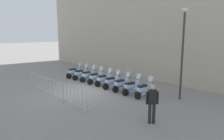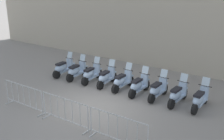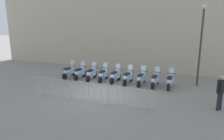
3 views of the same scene
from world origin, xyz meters
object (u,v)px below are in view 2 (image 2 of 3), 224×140
(motorcycle_4, at_px, (122,81))
(barrier_segment_1, at_px, (65,112))
(motorcycle_2, at_px, (91,74))
(motorcycle_3, at_px, (106,77))
(barrier_segment_2, at_px, (117,130))
(motorcycle_1, at_px, (76,71))
(motorcycle_0, at_px, (63,68))
(barrier_segment_0, at_px, (24,97))
(motorcycle_6, at_px, (158,90))
(motorcycle_7, at_px, (177,95))
(motorcycle_8, at_px, (200,99))
(motorcycle_5, at_px, (139,85))

(motorcycle_4, height_order, barrier_segment_1, motorcycle_4)
(motorcycle_2, relative_size, motorcycle_3, 1.00)
(motorcycle_3, bearing_deg, barrier_segment_2, -41.69)
(motorcycle_1, bearing_deg, motorcycle_0, -170.17)
(motorcycle_0, bearing_deg, barrier_segment_0, -60.26)
(motorcycle_6, bearing_deg, motorcycle_7, 7.41)
(barrier_segment_0, bearing_deg, motorcycle_8, 42.56)
(motorcycle_6, height_order, motorcycle_7, same)
(motorcycle_8, xyz_separation_m, barrier_segment_0, (-5.33, -4.89, 0.07))
(motorcycle_0, relative_size, motorcycle_5, 1.00)
(motorcycle_4, xyz_separation_m, barrier_segment_0, (-1.63, -4.29, 0.07))
(motorcycle_1, relative_size, barrier_segment_2, 0.79)
(motorcycle_4, distance_m, barrier_segment_0, 4.58)
(motorcycle_2, bearing_deg, barrier_segment_0, -87.03)
(motorcycle_8, distance_m, barrier_segment_1, 5.47)
(motorcycle_7, xyz_separation_m, motorcycle_8, (0.92, 0.21, 0.00))
(motorcycle_4, relative_size, barrier_segment_0, 0.79)
(motorcycle_7, bearing_deg, motorcycle_6, -172.59)
(motorcycle_3, bearing_deg, motorcycle_6, 9.05)
(barrier_segment_1, bearing_deg, motorcycle_0, 143.27)
(motorcycle_1, bearing_deg, motorcycle_3, 11.75)
(motorcycle_2, distance_m, barrier_segment_2, 5.73)
(motorcycle_7, relative_size, barrier_segment_1, 0.79)
(motorcycle_3, xyz_separation_m, motorcycle_5, (1.85, 0.26, 0.00))
(barrier_segment_2, bearing_deg, barrier_segment_1, -170.86)
(barrier_segment_1, bearing_deg, motorcycle_1, 135.07)
(motorcycle_1, xyz_separation_m, motorcycle_8, (6.45, 1.15, 0.00))
(motorcycle_2, bearing_deg, motorcycle_1, -167.07)
(motorcycle_8, bearing_deg, motorcycle_6, -169.94)
(motorcycle_5, height_order, barrier_segment_1, motorcycle_5)
(motorcycle_5, distance_m, barrier_segment_0, 5.07)
(motorcycle_5, xyz_separation_m, motorcycle_7, (1.85, 0.31, 0.00))
(motorcycle_0, height_order, motorcycle_7, same)
(motorcycle_0, height_order, barrier_segment_2, motorcycle_0)
(motorcycle_2, bearing_deg, motorcycle_4, 10.31)
(motorcycle_6, bearing_deg, motorcycle_3, -170.95)
(motorcycle_0, distance_m, motorcycle_1, 0.94)
(barrier_segment_0, distance_m, barrier_segment_1, 2.29)
(motorcycle_3, relative_size, motorcycle_5, 0.99)
(motorcycle_0, distance_m, barrier_segment_0, 4.13)
(motorcycle_8, relative_size, barrier_segment_2, 0.79)
(motorcycle_3, relative_size, motorcycle_7, 0.99)
(motorcycle_1, xyz_separation_m, barrier_segment_0, (1.12, -3.74, 0.07))
(barrier_segment_0, bearing_deg, barrier_segment_2, 9.14)
(motorcycle_1, distance_m, motorcycle_6, 4.68)
(motorcycle_2, height_order, motorcycle_8, same)
(barrier_segment_1, bearing_deg, motorcycle_3, 112.38)
(motorcycle_7, relative_size, motorcycle_8, 1.00)
(motorcycle_4, relative_size, motorcycle_8, 1.00)
(motorcycle_0, height_order, barrier_segment_1, motorcycle_0)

